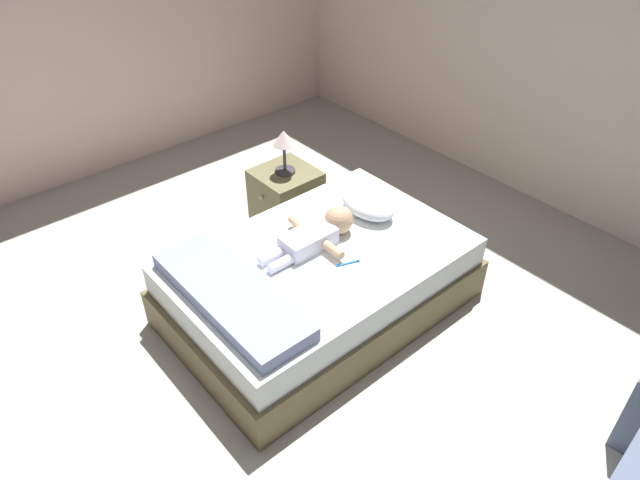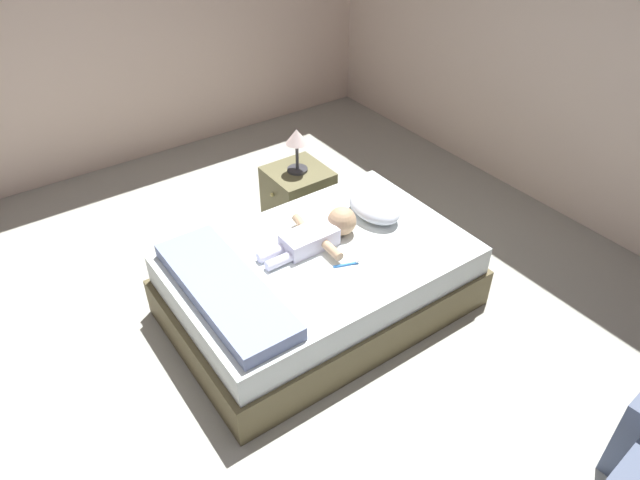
# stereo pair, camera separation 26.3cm
# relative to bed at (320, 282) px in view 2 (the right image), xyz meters

# --- Properties ---
(ground_plane) EXTENTS (8.00, 8.00, 0.00)m
(ground_plane) POSITION_rel_bed_xyz_m (0.26, -0.66, -0.23)
(ground_plane) COLOR #AFAEA3
(wall_behind_bed) EXTENTS (8.00, 0.12, 2.65)m
(wall_behind_bed) POSITION_rel_bed_xyz_m (0.26, 2.34, 1.10)
(wall_behind_bed) COLOR beige
(wall_behind_bed) RESTS_ON ground_plane
(wall_side) EXTENTS (0.12, 6.00, 2.65)m
(wall_side) POSITION_rel_bed_xyz_m (-2.74, -0.66, 1.10)
(wall_side) COLOR beige
(wall_side) RESTS_ON ground_plane
(bed) EXTENTS (1.24, 1.90, 0.47)m
(bed) POSITION_rel_bed_xyz_m (0.00, 0.00, 0.00)
(bed) COLOR brown
(bed) RESTS_ON ground_plane
(pillow) EXTENTS (0.41, 0.28, 0.14)m
(pillow) POSITION_rel_bed_xyz_m (-0.12, 0.53, 0.31)
(pillow) COLOR silver
(pillow) RESTS_ON bed
(baby) EXTENTS (0.51, 0.69, 0.19)m
(baby) POSITION_rel_bed_xyz_m (-0.09, 0.07, 0.31)
(baby) COLOR white
(baby) RESTS_ON bed
(toothbrush) EXTENTS (0.07, 0.16, 0.02)m
(toothbrush) POSITION_rel_bed_xyz_m (0.20, 0.07, 0.25)
(toothbrush) COLOR #3785E5
(toothbrush) RESTS_ON bed
(nightstand) EXTENTS (0.44, 0.47, 0.47)m
(nightstand) POSITION_rel_bed_xyz_m (-0.92, 0.44, 0.01)
(nightstand) COLOR brown
(nightstand) RESTS_ON ground_plane
(lamp) EXTENTS (0.17, 0.17, 0.35)m
(lamp) POSITION_rel_bed_xyz_m (-0.92, 0.44, 0.49)
(lamp) COLOR #333338
(lamp) RESTS_ON nightstand
(blanket) EXTENTS (1.12, 0.37, 0.09)m
(blanket) POSITION_rel_bed_xyz_m (-0.00, -0.66, 0.28)
(blanket) COLOR #8291BE
(blanket) RESTS_ON bed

